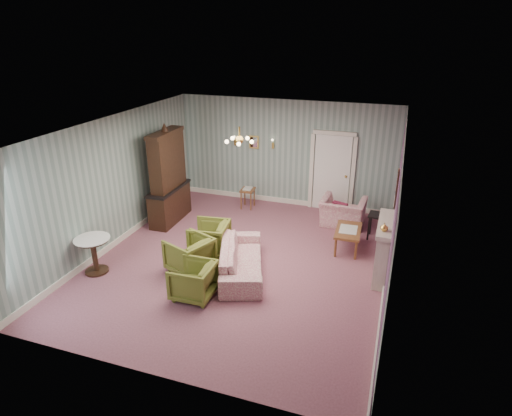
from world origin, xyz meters
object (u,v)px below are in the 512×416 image
(side_table_black, at_px, (377,227))
(pedestal_table, at_px, (94,255))
(olive_chair_a, at_px, (193,279))
(coffee_table, at_px, (347,239))
(olive_chair_c, at_px, (209,237))
(dresser, at_px, (168,175))
(olive_chair_b, at_px, (190,253))
(wingback_chair, at_px, (343,208))
(fireplace, at_px, (383,249))
(sofa_chintz, at_px, (241,255))

(side_table_black, xyz_separation_m, pedestal_table, (-5.30, -3.39, 0.07))
(olive_chair_a, height_order, coffee_table, olive_chair_a)
(olive_chair_c, distance_m, side_table_black, 3.93)
(olive_chair_a, height_order, dresser, dresser)
(olive_chair_b, xyz_separation_m, side_table_black, (3.50, 2.72, -0.10))
(wingback_chair, xyz_separation_m, fireplace, (1.08, -2.13, 0.11))
(side_table_black, bearing_deg, sofa_chintz, -135.38)
(coffee_table, bearing_deg, dresser, 178.11)
(wingback_chair, xyz_separation_m, side_table_black, (0.87, -0.51, -0.16))
(wingback_chair, xyz_separation_m, coffee_table, (0.30, -1.28, -0.22))
(olive_chair_c, bearing_deg, sofa_chintz, 53.48)
(wingback_chair, height_order, coffee_table, wingback_chair)
(wingback_chair, bearing_deg, olive_chair_b, 53.32)
(olive_chair_c, bearing_deg, dresser, -134.96)
(fireplace, bearing_deg, side_table_black, 97.38)
(olive_chair_c, xyz_separation_m, fireplace, (3.64, 0.30, 0.17))
(coffee_table, distance_m, side_table_black, 0.96)
(coffee_table, bearing_deg, olive_chair_a, -131.30)
(sofa_chintz, distance_m, fireplace, 2.82)
(olive_chair_c, xyz_separation_m, dresser, (-1.69, 1.30, 0.83))
(wingback_chair, distance_m, fireplace, 2.40)
(sofa_chintz, relative_size, pedestal_table, 2.69)
(olive_chair_b, bearing_deg, wingback_chair, 162.09)
(wingback_chair, distance_m, coffee_table, 1.33)
(olive_chair_c, bearing_deg, wingback_chair, 126.30)
(wingback_chair, bearing_deg, pedestal_table, 43.90)
(wingback_chair, xyz_separation_m, pedestal_table, (-4.43, -3.90, -0.08))
(olive_chair_b, distance_m, sofa_chintz, 1.06)
(olive_chair_b, height_order, pedestal_table, olive_chair_b)
(olive_chair_c, relative_size, wingback_chair, 0.76)
(sofa_chintz, xyz_separation_m, pedestal_table, (-2.82, -0.94, -0.02))
(olive_chair_a, distance_m, coffee_table, 3.70)
(wingback_chair, bearing_deg, coffee_table, 105.63)
(olive_chair_b, bearing_deg, dresser, -121.24)
(olive_chair_a, height_order, fireplace, fireplace)
(sofa_chintz, relative_size, wingback_chair, 1.93)
(coffee_table, height_order, side_table_black, side_table_black)
(olive_chair_c, xyz_separation_m, wingback_chair, (2.56, 2.43, 0.06))
(fireplace, bearing_deg, sofa_chintz, -162.89)
(olive_chair_c, xyz_separation_m, pedestal_table, (-1.87, -1.47, -0.02))
(olive_chair_c, relative_size, fireplace, 0.58)
(wingback_chair, bearing_deg, olive_chair_a, 64.64)
(olive_chair_a, bearing_deg, side_table_black, 138.49)
(coffee_table, bearing_deg, side_table_black, 53.07)
(wingback_chair, relative_size, dresser, 0.43)
(sofa_chintz, bearing_deg, dresser, 35.76)
(fireplace, xyz_separation_m, coffee_table, (-0.79, 0.86, -0.33))
(pedestal_table, bearing_deg, coffee_table, 29.07)
(olive_chair_a, height_order, olive_chair_b, olive_chair_b)
(sofa_chintz, distance_m, wingback_chair, 3.37)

